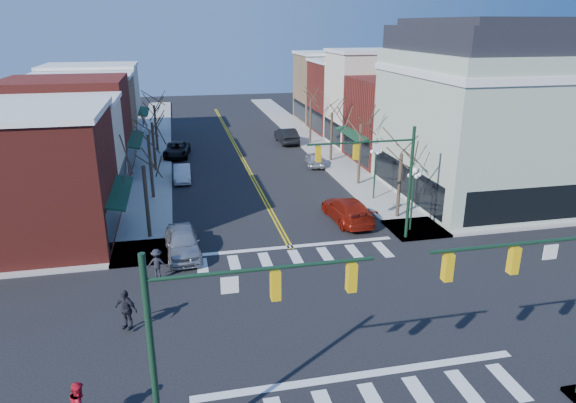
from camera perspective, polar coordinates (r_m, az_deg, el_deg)
ground at (r=24.76m, az=4.26°, el=-12.30°), size 160.00×160.00×0.00m
sidewalk_left at (r=42.25m, az=-15.14°, el=0.80°), size 3.50×70.00×0.15m
sidewalk_right at (r=44.77m, az=7.79°, el=2.33°), size 3.50×70.00×0.15m
bldg_left_brick_a at (r=34.41m, az=-27.46°, el=1.97°), size 10.00×8.50×8.00m
bldg_left_stucco_a at (r=41.76m, az=-24.90°, el=4.71°), size 10.00×7.00×7.50m
bldg_left_brick_b at (r=49.33m, az=-23.16°, el=7.53°), size 10.00×9.00×8.50m
bldg_left_tan at (r=57.40m, az=-21.73°, el=8.80°), size 10.00×7.50×7.80m
bldg_left_stucco_b at (r=64.95m, az=-20.76°, el=10.15°), size 10.00×8.00×8.20m
bldg_right_brick_a at (r=51.60m, az=12.94°, el=8.75°), size 10.00×8.50×8.00m
bldg_right_stucco at (r=58.46m, az=9.80°, el=11.12°), size 10.00×7.00×10.00m
bldg_right_brick_b at (r=65.51m, az=7.30°, el=11.42°), size 10.00×8.00×8.50m
bldg_right_tan at (r=73.01m, az=5.19°, el=12.47°), size 10.00×8.00×9.00m
victorian_corner at (r=41.95m, az=20.96°, el=9.36°), size 12.25×14.25×13.30m
traffic_mast_near_left at (r=15.20m, az=-7.93°, el=-13.64°), size 6.60×0.28×7.20m
traffic_mast_near_right at (r=19.23m, az=27.54°, el=-8.39°), size 6.60×0.28×7.20m
traffic_mast_far_right at (r=31.10m, az=10.45°, el=3.57°), size 6.60×0.28×7.20m
lamppost_corner at (r=33.62m, az=13.74°, el=1.41°), size 0.36×0.36×4.33m
lamppost_midblock at (r=39.31m, az=9.68°, el=4.24°), size 0.36×0.36×4.33m
tree_left_a at (r=32.98m, az=-15.41°, el=-0.15°), size 0.24×0.24×4.76m
tree_left_b at (r=40.59m, az=-14.99°, el=3.68°), size 0.24×0.24×5.04m
tree_left_c at (r=48.41m, az=-14.66°, el=5.85°), size 0.24×0.24×4.55m
tree_left_d at (r=56.20m, az=-14.46°, el=7.84°), size 0.24×0.24×4.90m
tree_right_a at (r=36.05m, az=12.25°, el=1.63°), size 0.24×0.24×4.62m
tree_right_b at (r=43.09m, az=7.95°, el=5.13°), size 0.24×0.24×5.18m
tree_right_c at (r=50.51m, az=4.83°, el=7.11°), size 0.24×0.24×4.83m
tree_right_d at (r=58.04m, az=2.51°, el=8.80°), size 0.24×0.24×4.97m
car_left_near at (r=30.66m, az=-11.64°, el=-4.47°), size 2.21×4.89×1.63m
car_left_mid at (r=45.28m, az=-11.68°, el=3.08°), size 1.46×4.07×1.34m
car_left_far at (r=53.84m, az=-12.24°, el=5.65°), size 2.98×5.43×1.44m
car_right_near at (r=35.41m, az=6.62°, el=-0.94°), size 2.59×5.70×1.62m
car_right_mid at (r=49.19m, az=2.96°, el=4.73°), size 2.01×4.07×1.33m
car_right_far at (r=58.74m, az=-0.16°, el=7.33°), size 1.99×5.27×1.72m
pedestrian_dark_a at (r=23.98m, az=-17.55°, el=-11.35°), size 1.17×0.97×1.86m
pedestrian_dark_b at (r=28.10m, az=-14.34°, el=-6.65°), size 1.10×0.71×1.59m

